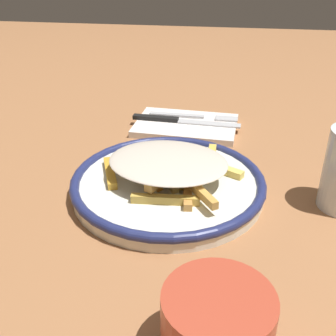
% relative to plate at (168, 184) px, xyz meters
% --- Properties ---
extents(ground_plane, '(2.60, 2.60, 0.00)m').
position_rel_plate_xyz_m(ground_plane, '(0.00, 0.00, -0.01)').
color(ground_plane, '#9D673F').
extents(plate, '(0.28, 0.28, 0.03)m').
position_rel_plate_xyz_m(plate, '(0.00, 0.00, 0.00)').
color(plate, silver).
rests_on(plate, ground_plane).
extents(fries_heap, '(0.19, 0.21, 0.04)m').
position_rel_plate_xyz_m(fries_heap, '(-0.00, 0.00, 0.03)').
color(fries_heap, '#C4883F').
rests_on(fries_heap, plate).
extents(napkin, '(0.14, 0.20, 0.01)m').
position_rel_plate_xyz_m(napkin, '(-0.23, -0.00, -0.01)').
color(napkin, silver).
rests_on(napkin, ground_plane).
extents(fork, '(0.02, 0.18, 0.00)m').
position_rel_plate_xyz_m(fork, '(-0.26, 0.01, 0.00)').
color(fork, silver).
rests_on(fork, napkin).
extents(knife, '(0.03, 0.21, 0.01)m').
position_rel_plate_xyz_m(knife, '(-0.24, -0.02, 0.00)').
color(knife, black).
rests_on(knife, napkin).
extents(coffee_mug, '(0.12, 0.10, 0.07)m').
position_rel_plate_xyz_m(coffee_mug, '(0.26, 0.08, 0.02)').
color(coffee_mug, '#B3422C').
rests_on(coffee_mug, ground_plane).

